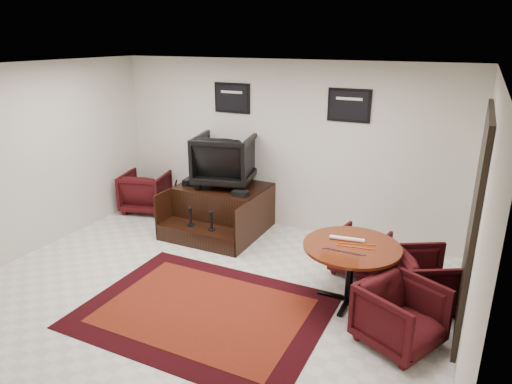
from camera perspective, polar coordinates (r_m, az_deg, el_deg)
ground at (r=6.06m, az=-6.49°, el=-12.40°), size 6.00×6.00×0.00m
room_shell at (r=5.25m, az=-2.71°, el=4.01°), size 6.02×5.02×2.81m
area_rug at (r=5.70m, az=-6.51°, el=-14.52°), size 2.85×2.13×0.01m
shine_podium at (r=7.75m, az=-4.31°, el=-2.23°), size 1.46×1.51×0.75m
shine_chair at (r=7.60m, az=-3.91°, el=4.36°), size 1.09×1.05×0.95m
shoes_pair at (r=7.78m, az=-8.03°, el=1.31°), size 0.26×0.31×0.11m
polish_kit at (r=7.16m, az=-1.92°, el=-0.16°), size 0.25×0.18×0.08m
umbrella_black at (r=8.03m, az=-10.50°, el=-1.08°), size 0.32×0.12×0.87m
umbrella_hooked at (r=8.15m, az=-9.36°, el=-1.06°), size 0.29×0.11×0.77m
armchair_side at (r=8.79m, az=-13.61°, el=0.28°), size 0.96×0.92×0.81m
meeting_table at (r=5.65m, az=11.83°, el=-7.36°), size 1.17×1.17×0.76m
table_chair_back at (r=6.50m, az=12.89°, el=-7.09°), size 0.76×0.72×0.67m
table_chair_window at (r=5.97m, az=20.56°, el=-9.88°), size 0.96×0.98×0.76m
table_chair_corner at (r=5.17m, az=17.65°, el=-14.15°), size 0.97×0.99×0.78m
paper_roll at (r=5.70m, az=11.31°, el=-5.77°), size 0.42×0.11×0.05m
table_clutter at (r=5.55m, az=12.00°, el=-6.77°), size 0.57×0.37×0.01m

